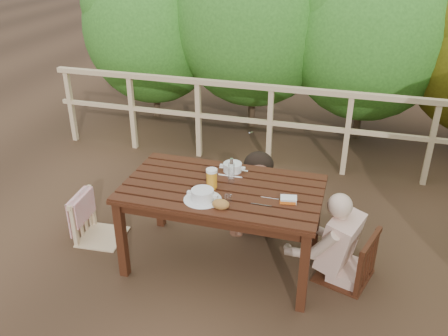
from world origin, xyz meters
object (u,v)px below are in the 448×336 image
(chair_right, at_px, (349,234))
(bread_roll, at_px, (221,204))
(soup_near, at_px, (203,196))
(beer_glass, at_px, (212,179))
(woman, at_px, (258,164))
(bottle, at_px, (231,171))
(butter_tub, at_px, (289,200))
(table, at_px, (222,226))
(tumbler, at_px, (228,199))
(soup_far, at_px, (233,168))
(chair_far, at_px, (257,183))
(diner_right, at_px, (356,214))
(chair_left, at_px, (98,200))

(chair_right, relative_size, bread_roll, 6.48)
(soup_near, bearing_deg, beer_glass, 87.57)
(chair_right, distance_m, woman, 1.13)
(bottle, height_order, butter_tub, bottle)
(table, bearing_deg, soup_near, -110.18)
(tumbler, bearing_deg, beer_glass, 136.33)
(table, height_order, soup_far, soup_far)
(chair_far, distance_m, soup_far, 0.58)
(soup_near, distance_m, soup_far, 0.53)
(soup_near, height_order, bottle, bottle)
(diner_right, distance_m, tumbler, 1.02)
(soup_far, distance_m, bottle, 0.21)
(chair_right, distance_m, bread_roll, 1.09)
(chair_left, bearing_deg, butter_tub, -97.80)
(chair_far, bearing_deg, soup_near, -117.62)
(table, distance_m, diner_right, 1.10)
(table, xyz_separation_m, bread_roll, (0.08, -0.31, 0.41))
(diner_right, distance_m, butter_tub, 0.56)
(chair_right, bearing_deg, soup_near, -55.72)
(butter_tub, bearing_deg, table, 161.47)
(chair_far, bearing_deg, tumbler, -106.32)
(chair_far, distance_m, bottle, 0.77)
(beer_glass, distance_m, butter_tub, 0.64)
(soup_near, relative_size, soup_far, 1.10)
(woman, xyz_separation_m, butter_tub, (0.42, -0.83, 0.15))
(soup_near, height_order, tumbler, soup_near)
(bread_roll, bearing_deg, beer_glass, 119.59)
(soup_far, bearing_deg, beer_glass, -105.38)
(chair_far, bearing_deg, table, -115.06)
(soup_near, distance_m, tumbler, 0.20)
(diner_right, xyz_separation_m, tumbler, (-0.96, -0.30, 0.16))
(chair_left, height_order, beer_glass, beer_glass)
(table, xyz_separation_m, diner_right, (1.06, 0.10, 0.25))
(diner_right, xyz_separation_m, soup_far, (-1.06, 0.19, 0.17))
(woman, distance_m, bottle, 0.70)
(woman, bearing_deg, chair_far, 75.11)
(woman, height_order, soup_far, woman)
(table, xyz_separation_m, soup_near, (-0.09, -0.24, 0.42))
(beer_glass, height_order, butter_tub, beer_glass)
(woman, distance_m, bread_roll, 1.07)
(chair_right, xyz_separation_m, butter_tub, (-0.48, -0.19, 0.34))
(soup_far, bearing_deg, table, -91.52)
(beer_glass, relative_size, butter_tub, 1.39)
(beer_glass, bearing_deg, diner_right, 6.37)
(soup_near, bearing_deg, table, 69.82)
(diner_right, height_order, butter_tub, diner_right)
(bread_roll, distance_m, bottle, 0.41)
(woman, xyz_separation_m, bread_roll, (-0.05, -1.05, 0.16))
(table, height_order, butter_tub, butter_tub)
(butter_tub, bearing_deg, chair_right, 11.89)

